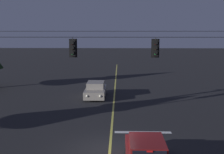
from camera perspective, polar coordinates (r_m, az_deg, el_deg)
The scene contains 7 objects.
ground_plane at distance 16.00m, azimuth -0.42°, elevation -13.62°, with size 180.00×180.00×0.00m, color black.
lane_centre_stripe at distance 25.10m, azimuth 0.29°, elevation -5.30°, with size 0.14×60.00×0.01m, color #D1C64C.
stop_bar_paint at distance 18.81m, azimuth 5.76°, elevation -10.18°, with size 3.40×0.36×0.01m, color silver.
signal_span_assembly at distance 18.51m, azimuth -0.08°, elevation 1.28°, with size 21.67×0.32×7.06m.
traffic_light_left_inner at distance 18.57m, azimuth -7.31°, elevation 5.33°, with size 0.48×0.41×1.22m.
traffic_light_centre at distance 18.48m, azimuth 8.10°, elevation 5.30°, with size 0.48×0.41×1.22m.
car_oncoming_lead at distance 28.09m, azimuth -3.06°, elevation -2.45°, with size 1.80×4.42×1.39m.
Camera 1 is at (0.48, -14.80, 6.08)m, focal length 49.21 mm.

